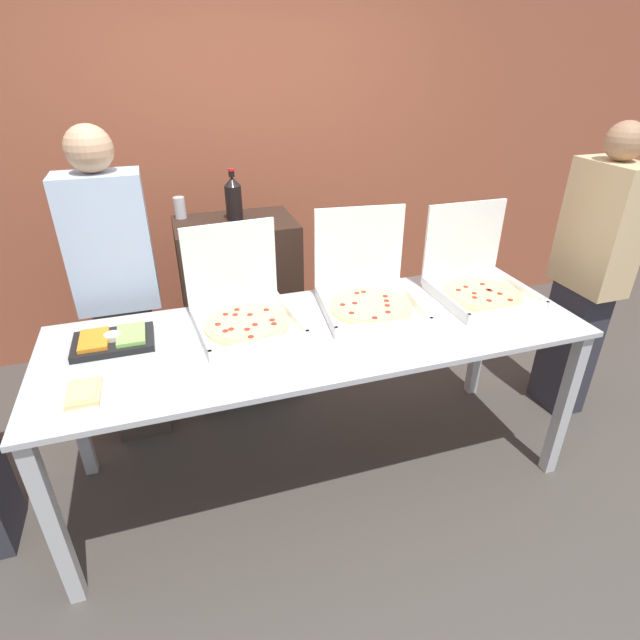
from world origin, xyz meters
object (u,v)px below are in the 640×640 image
pizza_box_near_left (477,281)px  soda_can_silver (180,208)px  paper_plate_front_left (84,394)px  person_guest_cap (119,291)px  person_guest_plaid (588,275)px  soda_bottle (233,198)px  pizza_box_far_right (243,309)px  pizza_box_far_left (367,292)px  veggie_tray (113,340)px

pizza_box_near_left → soda_can_silver: pizza_box_near_left is taller
paper_plate_front_left → person_guest_cap: (0.10, 0.87, 0.02)m
soda_can_silver → person_guest_plaid: person_guest_plaid is taller
soda_bottle → person_guest_cap: person_guest_cap is taller
pizza_box_far_right → paper_plate_front_left: pizza_box_far_right is taller
pizza_box_far_right → paper_plate_front_left: 0.77m
pizza_box_far_left → paper_plate_front_left: 1.34m
pizza_box_near_left → veggie_tray: 1.80m
pizza_box_near_left → pizza_box_far_left: (-0.60, 0.05, 0.00)m
soda_bottle → person_guest_cap: size_ratio=0.17×
paper_plate_front_left → soda_can_silver: size_ratio=1.65×
soda_bottle → pizza_box_far_right: bearing=-97.9°
pizza_box_near_left → paper_plate_front_left: bearing=-170.2°
pizza_box_far_left → soda_bottle: size_ratio=1.83×
soda_can_silver → soda_bottle: bearing=-22.1°
pizza_box_far_left → person_guest_cap: size_ratio=0.31×
pizza_box_near_left → paper_plate_front_left: 1.91m
person_guest_plaid → pizza_box_far_right: bearing=88.3°
pizza_box_near_left → soda_bottle: 1.43m
soda_can_silver → person_guest_plaid: size_ratio=0.07×
paper_plate_front_left → person_guest_cap: bearing=83.4°
pizza_box_near_left → pizza_box_far_right: size_ratio=0.95×
soda_bottle → person_guest_plaid: size_ratio=0.17×
paper_plate_front_left → pizza_box_far_right: bearing=29.2°
soda_bottle → pizza_box_far_left: bearing=-56.9°
pizza_box_near_left → soda_can_silver: 1.73m
soda_can_silver → pizza_box_far_left: bearing=-48.2°
paper_plate_front_left → veggie_tray: bearing=75.9°
pizza_box_far_left → paper_plate_front_left: bearing=-157.6°
person_guest_cap → person_guest_plaid: bearing=167.5°
pizza_box_far_right → soda_can_silver: bearing=96.7°
soda_can_silver → pizza_box_far_right: bearing=-78.2°
paper_plate_front_left → soda_bottle: soda_bottle is taller
soda_can_silver → person_guest_cap: size_ratio=0.07×
pizza_box_far_right → paper_plate_front_left: bearing=-155.9°
paper_plate_front_left → veggie_tray: size_ratio=0.60×
pizza_box_far_left → person_guest_cap: bearing=163.5°
soda_bottle → person_guest_plaid: (1.85, -0.84, -0.38)m
pizza_box_far_left → soda_can_silver: 1.24m
person_guest_cap → person_guest_plaid: (2.52, -0.56, -0.01)m
pizza_box_near_left → veggie_tray: (-1.80, 0.05, -0.06)m
pizza_box_far_left → person_guest_plaid: size_ratio=0.31×
paper_plate_front_left → person_guest_cap: person_guest_cap is taller
pizza_box_far_right → veggie_tray: size_ratio=1.47×
pizza_box_far_right → paper_plate_front_left: (-0.67, -0.37, -0.07)m
veggie_tray → person_guest_plaid: 2.53m
pizza_box_near_left → pizza_box_far_left: size_ratio=0.89×
person_guest_cap → pizza_box_near_left: bearing=162.7°
veggie_tray → soda_bottle: size_ratio=1.17×
person_guest_plaid → paper_plate_front_left: bearing=96.8°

